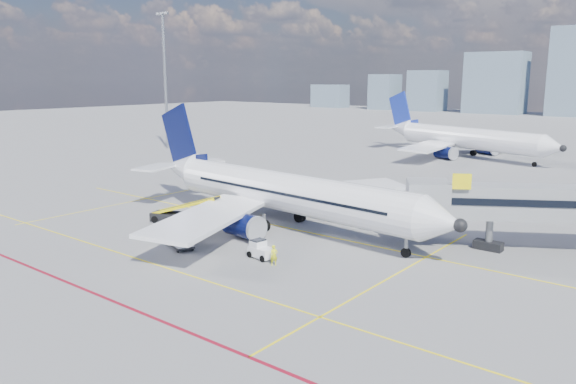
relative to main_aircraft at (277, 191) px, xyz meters
name	(u,v)px	position (x,y,z in m)	size (l,w,h in m)	color
ground	(221,247)	(0.90, -8.17, -3.22)	(420.00, 420.00, 0.00)	gray
apron_markings	(179,258)	(0.33, -12.08, -3.22)	(90.00, 35.12, 0.01)	#FFE80D
floodlight_mast_nw	(165,77)	(-54.10, 31.83, 10.36)	(3.20, 0.61, 25.45)	gray
main_aircraft	(277,191)	(0.00, 0.00, 0.00)	(36.38, 31.66, 10.77)	white
second_aircraft	(462,138)	(-4.85, 56.04, 0.00)	(36.31, 30.95, 10.96)	white
baggage_tug	(260,249)	(5.15, -8.23, -2.56)	(2.14, 1.46, 1.39)	white
cargo_dolly	(179,236)	(-1.68, -10.28, -2.28)	(3.45, 2.41, 1.73)	black
belt_loader	(178,215)	(-7.86, -5.15, -2.50)	(6.97, 3.62, 2.82)	black
ramp_worker	(274,255)	(7.05, -8.89, -2.47)	(0.55, 0.36, 1.52)	yellow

